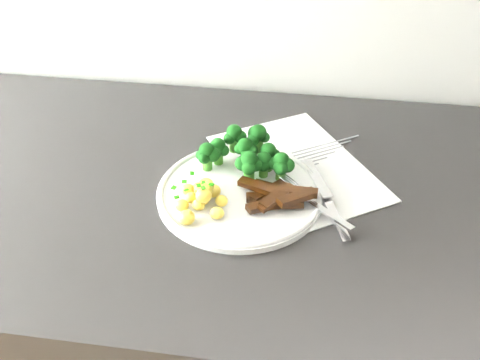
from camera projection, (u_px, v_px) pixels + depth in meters
The scene contains 7 objects.
recipe_paper at pixel (296, 167), 0.88m from camera, with size 0.33×0.35×0.00m.
plate at pixel (240, 192), 0.82m from camera, with size 0.25×0.25×0.01m.
broccoli at pixel (248, 153), 0.84m from camera, with size 0.16×0.10×0.06m.
potatoes at pixel (202, 196), 0.78m from camera, with size 0.08×0.10×0.04m.
beef_strips at pixel (276, 196), 0.79m from camera, with size 0.12×0.09×0.03m.
fork at pixel (317, 204), 0.78m from camera, with size 0.11×0.12×0.01m.
knife at pixel (330, 207), 0.79m from camera, with size 0.08×0.18×0.02m.
Camera 1 is at (-0.10, 1.01, 1.46)m, focal length 40.19 mm.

